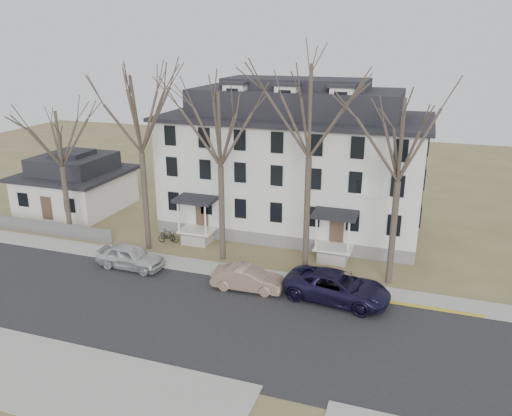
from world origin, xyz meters
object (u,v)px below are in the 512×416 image
(car_silver, at_px, (130,257))
(car_navy, at_px, (337,287))
(boarding_house, at_px, (294,163))
(tree_mid_right, at_px, (402,134))
(bicycle_left, at_px, (169,238))
(bicycle_right, at_px, (168,236))
(small_house, at_px, (76,185))
(tree_far_left, at_px, (139,109))
(tree_bungalow, at_px, (58,135))
(car_tan, at_px, (248,279))
(tree_center, at_px, (311,105))
(tree_mid_left, at_px, (220,124))

(car_silver, relative_size, car_navy, 0.76)
(boarding_house, distance_m, car_navy, 13.66)
(tree_mid_right, relative_size, car_navy, 2.04)
(boarding_house, distance_m, bicycle_left, 11.63)
(car_silver, height_order, bicycle_right, car_silver)
(tree_mid_right, relative_size, bicycle_right, 8.30)
(boarding_house, relative_size, car_silver, 4.38)
(boarding_house, height_order, small_house, boarding_house)
(car_silver, xyz_separation_m, bicycle_right, (0.06, 5.10, -0.35))
(small_house, relative_size, tree_far_left, 0.63)
(bicycle_left, bearing_deg, tree_bungalow, 86.07)
(tree_mid_right, distance_m, car_tan, 12.70)
(boarding_house, xyz_separation_m, small_house, (-20.00, -1.96, -3.13))
(tree_mid_right, distance_m, bicycle_left, 18.98)
(tree_center, distance_m, car_tan, 11.36)
(car_tan, bearing_deg, small_house, 61.17)
(car_silver, relative_size, bicycle_right, 3.09)
(tree_far_left, bearing_deg, tree_mid_left, 0.00)
(car_navy, xyz_separation_m, bicycle_right, (-14.06, 5.07, -0.41))
(small_house, height_order, bicycle_left, small_house)
(tree_bungalow, bearing_deg, car_silver, -24.12)
(tree_center, bearing_deg, car_tan, -125.95)
(car_navy, distance_m, bicycle_left, 14.61)
(boarding_house, relative_size, small_house, 2.39)
(tree_mid_right, bearing_deg, tree_bungalow, 180.00)
(tree_far_left, height_order, bicycle_left, tree_far_left)
(tree_center, relative_size, tree_bungalow, 1.36)
(tree_mid_right, bearing_deg, tree_center, 180.00)
(tree_mid_right, bearing_deg, bicycle_left, 175.24)
(car_tan, bearing_deg, bicycle_right, 54.80)
(bicycle_left, bearing_deg, tree_far_left, 131.85)
(tree_bungalow, bearing_deg, car_tan, -13.16)
(tree_bungalow, distance_m, bicycle_right, 10.98)
(tree_mid_left, height_order, tree_mid_right, same)
(small_house, relative_size, bicycle_left, 5.32)
(tree_far_left, relative_size, tree_bungalow, 1.27)
(tree_far_left, relative_size, bicycle_right, 8.94)
(small_house, xyz_separation_m, tree_center, (23.00, -6.20, 8.84))
(car_silver, bearing_deg, tree_mid_right, -76.91)
(tree_far_left, height_order, tree_bungalow, tree_far_left)
(tree_mid_left, distance_m, car_silver, 10.86)
(tree_mid_right, bearing_deg, car_navy, -129.16)
(bicycle_right, bearing_deg, car_tan, -107.11)
(tree_mid_left, xyz_separation_m, car_silver, (-5.37, -3.42, -8.79))
(tree_mid_left, bearing_deg, boarding_house, 69.80)
(car_navy, bearing_deg, bicycle_left, 78.17)
(bicycle_left, relative_size, bicycle_right, 1.07)
(tree_bungalow, xyz_separation_m, car_navy, (21.74, -3.38, -7.25))
(car_silver, bearing_deg, tree_mid_left, -55.91)
(car_silver, bearing_deg, tree_center, -71.64)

